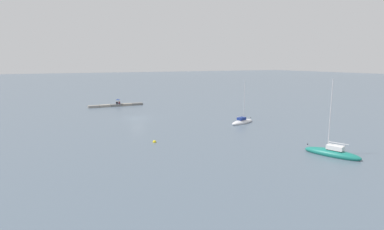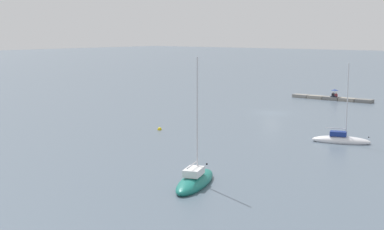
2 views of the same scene
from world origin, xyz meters
name	(u,v)px [view 1 (image 1 of 2)]	position (x,y,z in m)	size (l,w,h in m)	color
ground_plane	(137,118)	(0.00, 0.00, 0.00)	(500.00, 500.00, 0.00)	slate
seawall_pier	(116,105)	(0.00, -18.05, 0.25)	(12.96, 1.46, 0.50)	slate
person_seated_maroon_left	(119,103)	(-0.78, -17.86, 0.76)	(0.43, 0.63, 0.73)	#1E2333
person_seated_dark_right	(117,103)	(-0.22, -17.97, 0.76)	(0.43, 0.63, 0.73)	#1E2333
umbrella_open_navy	(118,99)	(-0.51, -18.03, 1.60)	(1.14, 1.14, 1.25)	black
sailboat_white_near	(242,122)	(-15.14, 12.74, 0.27)	(5.65, 3.26, 7.85)	silver
sailboat_teal_mid	(332,153)	(-13.45, 32.90, 0.31)	(3.93, 6.52, 9.09)	#197266
mooring_buoy_near	(154,142)	(2.94, 18.40, 0.08)	(0.45, 0.45, 0.45)	yellow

